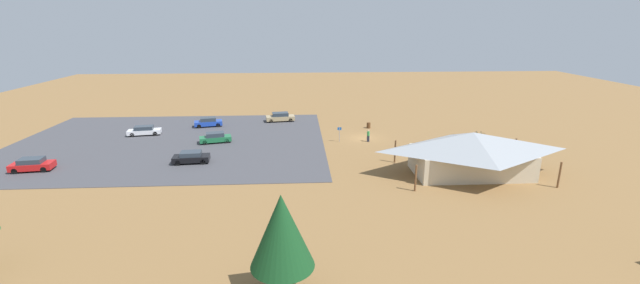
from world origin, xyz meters
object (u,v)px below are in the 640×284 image
car_green_mid_lot (215,138)px  car_red_by_curb (32,165)px  visitor_crossing_yard (368,135)px  bicycle_purple_yard_right (470,148)px  bike_pavilion (472,150)px  car_blue_back_corner (208,122)px  car_tan_near_entry (280,117)px  car_white_second_row (144,131)px  trash_bin (369,125)px  pine_far_west (282,231)px  bicycle_white_back_row (486,146)px  bicycle_blue_near_porch (503,152)px  lot_sign (339,132)px  bicycle_black_yard_front (456,137)px  car_black_aisle_side (191,157)px  bicycle_green_lone_west (493,139)px  bicycle_silver_edge_south (517,151)px  bicycle_teal_near_sign (479,134)px  bicycle_red_edge_north (507,147)px  bicycle_orange_mid_cluster (501,143)px

car_green_mid_lot → car_red_by_curb: bearing=28.6°
car_red_by_curb → visitor_crossing_yard: bearing=-166.7°
car_red_by_curb → bicycle_purple_yard_right: bearing=-175.2°
bike_pavilion → car_blue_back_corner: size_ratio=3.31×
car_blue_back_corner → car_tan_near_entry: 11.77m
car_white_second_row → car_tan_near_entry: (-19.81, -7.61, 0.05)m
car_white_second_row → car_tan_near_entry: 21.22m
bike_pavilion → car_tan_near_entry: bearing=-50.1°
trash_bin → pine_far_west: (12.33, 40.41, 3.92)m
bicycle_white_back_row → visitor_crossing_yard: 15.58m
trash_bin → bicycle_purple_yard_right: size_ratio=0.55×
trash_bin → bicycle_blue_near_porch: bearing=135.7°
car_green_mid_lot → bicycle_purple_yard_right: bearing=170.4°
pine_far_west → visitor_crossing_yard: (-10.95, -32.85, -3.47)m
lot_sign → bike_pavilion: bearing=134.3°
bicycle_black_yard_front → bike_pavilion: bearing=74.7°
bicycle_purple_yard_right → car_tan_near_entry: (25.24, -17.90, 0.43)m
bike_pavilion → bicycle_blue_near_porch: (-7.04, -6.46, -2.39)m
bicycle_white_back_row → car_black_aisle_side: bearing=5.1°
car_tan_near_entry → visitor_crossing_yard: size_ratio=2.88×
bicycle_green_lone_west → bicycle_black_yard_front: bicycle_black_yard_front is taller
bicycle_green_lone_west → bicycle_white_back_row: size_ratio=1.21×
bicycle_black_yard_front → bicycle_blue_near_porch: (-3.36, 6.98, -0.03)m
car_blue_back_corner → car_green_mid_lot: size_ratio=1.01×
bicycle_white_back_row → car_tan_near_entry: 32.62m
trash_bin → car_tan_near_entry: 15.09m
bicycle_silver_edge_south → car_tan_near_entry: size_ratio=0.30×
car_tan_near_entry → visitor_crossing_yard: (-12.74, 12.85, 0.12)m
bicycle_teal_near_sign → car_red_by_curb: bearing=11.0°
bicycle_silver_edge_south → bicycle_red_edge_north: (0.46, -1.68, -0.03)m
bike_pavilion → bicycle_orange_mid_cluster: bearing=-129.9°
pine_far_west → visitor_crossing_yard: 34.80m
bicycle_purple_yard_right → bicycle_silver_edge_south: bearing=164.2°
bicycle_teal_near_sign → car_black_aisle_side: bearing=13.3°
bicycle_teal_near_sign → car_black_aisle_side: size_ratio=0.31×
bicycle_silver_edge_south → car_white_second_row: car_white_second_row is taller
bicycle_red_edge_north → car_red_by_curb: bearing=4.5°
car_green_mid_lot → bicycle_teal_near_sign: bearing=-178.6°
trash_bin → car_black_aisle_side: size_ratio=0.21×
bike_pavilion → lot_sign: bike_pavilion is taller
car_tan_near_entry → car_green_mid_lot: bearing=54.9°
lot_sign → car_blue_back_corner: (20.09, -9.73, -0.64)m
car_white_second_row → bike_pavilion: bearing=156.1°
pine_far_west → car_blue_back_corner: 44.91m
bicycle_white_back_row → bicycle_orange_mid_cluster: 3.29m
bicycle_black_yard_front → bicycle_white_back_row: 5.13m
bicycle_silver_edge_south → car_blue_back_corner: 45.31m
trash_bin → bicycle_white_back_row: (-13.57, 11.93, -0.08)m
lot_sign → visitor_crossing_yard: lot_sign is taller
bicycle_red_edge_north → car_tan_near_entry: size_ratio=0.29×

